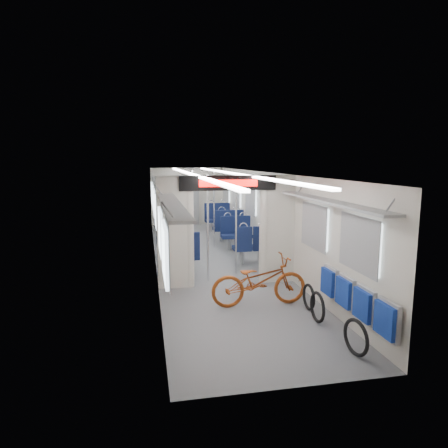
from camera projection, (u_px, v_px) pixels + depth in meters
name	position (u px, v px, depth m)	size (l,w,h in m)	color
carriage	(213.00, 205.00, 9.95)	(12.00, 12.02, 2.31)	#515456
bicycle	(259.00, 281.00, 7.19)	(0.61, 1.75, 0.92)	#964115
flip_bench	(354.00, 298.00, 5.93)	(0.12, 2.10, 0.51)	gray
bike_hoop_a	(356.00, 339.00, 5.36)	(0.52, 0.52, 0.05)	black
bike_hoop_b	(317.00, 309.00, 6.47)	(0.51, 0.51, 0.05)	black
bike_hoop_c	(309.00, 298.00, 7.01)	(0.47, 0.47, 0.05)	black
seat_bay_near_left	(176.00, 243.00, 10.00)	(0.92, 2.10, 1.11)	#0D1639
seat_bay_near_right	(243.00, 237.00, 10.91)	(0.90, 2.02, 1.08)	#0D1639
seat_bay_far_left	(168.00, 221.00, 13.79)	(0.88, 1.91, 1.05)	#0D1639
seat_bay_far_right	(223.00, 220.00, 13.80)	(0.95, 2.24, 1.15)	#0D1639
stanchion_near_left	(208.00, 229.00, 8.55)	(0.05, 0.05, 2.30)	silver
stanchion_near_right	(236.00, 225.00, 9.10)	(0.04, 0.04, 2.30)	silver
stanchion_far_left	(193.00, 209.00, 12.08)	(0.04, 0.04, 2.30)	silver
stanchion_far_right	(214.00, 209.00, 11.88)	(0.04, 0.04, 2.30)	silver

